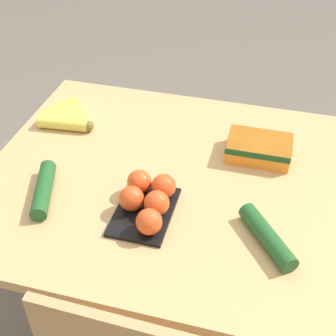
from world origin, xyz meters
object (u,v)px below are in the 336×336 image
Objects in this scene: banana_bunch at (71,118)px; tomato_pack at (147,200)px; cucumber_near at (44,189)px; cucumber_far at (267,236)px; carrot_bag at (259,147)px.

tomato_pack is at bearing 137.71° from banana_bunch.
tomato_pack is 1.05× the size of cucumber_near.
carrot_bag is at bearing -80.31° from cucumber_far.
cucumber_near is (-0.07, 0.34, 0.00)m from banana_bunch.
cucumber_far is at bearing 99.69° from carrot_bag.
tomato_pack is 0.31m from cucumber_far.
banana_bunch is 0.35m from cucumber_near.
cucumber_near is at bearing -1.60° from cucumber_far.
cucumber_near reaches higher than banana_bunch.
cucumber_near is 0.59m from cucumber_far.
cucumber_far is (-0.59, 0.02, 0.00)m from cucumber_near.
banana_bunch is 0.60m from carrot_bag.
carrot_bag reaches higher than cucumber_far.
cucumber_far is at bearing 173.87° from tomato_pack.
banana_bunch is at bearing -42.29° from tomato_pack.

